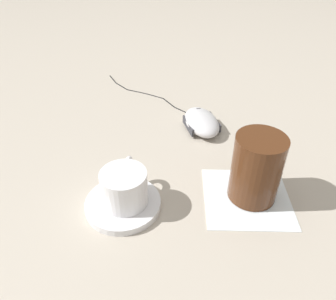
# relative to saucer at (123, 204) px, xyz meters

# --- Properties ---
(ground_plane) EXTENTS (3.00, 3.00, 0.00)m
(ground_plane) POSITION_rel_saucer_xyz_m (-0.12, -0.14, -0.01)
(ground_plane) COLOR #B2A899
(saucer) EXTENTS (0.13, 0.13, 0.01)m
(saucer) POSITION_rel_saucer_xyz_m (0.00, 0.00, 0.00)
(saucer) COLOR white
(saucer) RESTS_ON ground
(coffee_cup) EXTENTS (0.08, 0.10, 0.06)m
(coffee_cup) POSITION_rel_saucer_xyz_m (-0.00, -0.00, 0.04)
(coffee_cup) COLOR white
(coffee_cup) RESTS_ON saucer
(computer_mouse) EXTENTS (0.11, 0.14, 0.04)m
(computer_mouse) POSITION_rel_saucer_xyz_m (-0.13, -0.25, 0.01)
(computer_mouse) COLOR silver
(computer_mouse) RESTS_ON ground
(mouse_cable) EXTENTS (0.25, 0.21, 0.00)m
(mouse_cable) POSITION_rel_saucer_xyz_m (0.02, -0.41, -0.00)
(mouse_cable) COLOR black
(mouse_cable) RESTS_ON ground
(napkin_under_glass) EXTENTS (0.16, 0.16, 0.00)m
(napkin_under_glass) POSITION_rel_saucer_xyz_m (-0.21, -0.04, -0.01)
(napkin_under_glass) COLOR white
(napkin_under_glass) RESTS_ON ground
(drinking_glass) EXTENTS (0.08, 0.08, 0.12)m
(drinking_glass) POSITION_rel_saucer_xyz_m (-0.22, -0.05, 0.06)
(drinking_glass) COLOR #4C2814
(drinking_glass) RESTS_ON napkin_under_glass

